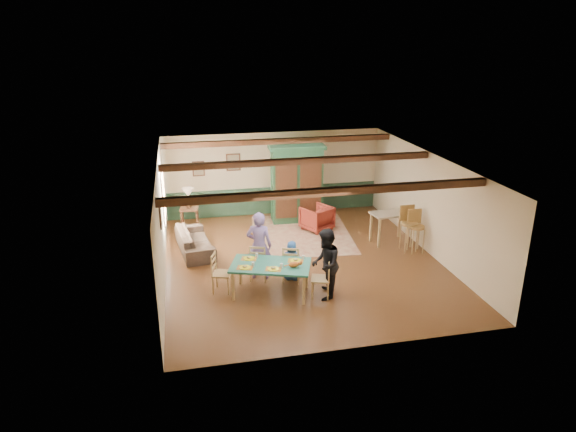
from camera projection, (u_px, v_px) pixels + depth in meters
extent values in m
plane|color=#482714|center=(302.00, 262.00, 13.44)|extent=(8.00, 8.00, 0.00)
cube|color=beige|center=(274.00, 174.00, 16.67)|extent=(7.00, 0.02, 2.70)
cube|color=beige|center=(161.00, 224.00, 12.29)|extent=(0.02, 8.00, 2.70)
cube|color=beige|center=(430.00, 204.00, 13.68)|extent=(0.02, 8.00, 2.70)
cube|color=silver|center=(303.00, 161.00, 12.53)|extent=(7.00, 8.00, 0.02)
cube|color=#1D3626|center=(274.00, 200.00, 16.95)|extent=(6.95, 0.03, 0.90)
cube|color=black|center=(330.00, 191.00, 10.44)|extent=(6.95, 0.16, 0.16)
cube|color=black|center=(300.00, 161.00, 12.93)|extent=(6.95, 0.16, 0.16)
cube|color=black|center=(279.00, 141.00, 15.32)|extent=(6.95, 0.16, 0.16)
imported|color=#7960A5|center=(259.00, 246.00, 12.29)|extent=(0.72, 0.58, 1.70)
imported|color=black|center=(325.00, 264.00, 11.39)|extent=(0.84, 0.95, 1.62)
imported|color=#234C8E|center=(292.00, 261.00, 12.32)|extent=(0.56, 0.45, 0.99)
cube|color=#BDAE89|center=(301.00, 234.00, 15.27)|extent=(3.20, 3.67, 0.01)
cube|color=#173923|center=(297.00, 184.00, 16.00)|extent=(1.75, 0.77, 2.44)
imported|color=#561411|center=(317.00, 218.00, 15.53)|extent=(1.10, 1.11, 0.75)
imported|color=#382B23|center=(195.00, 241.00, 14.01)|extent=(1.06, 2.14, 0.60)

